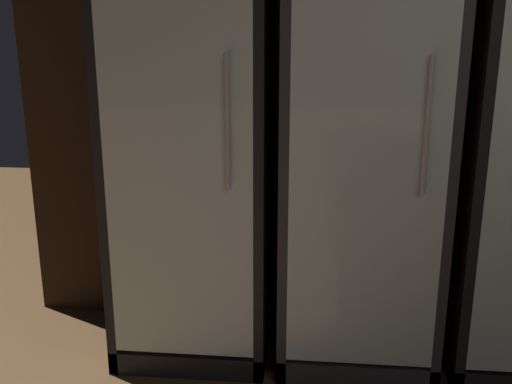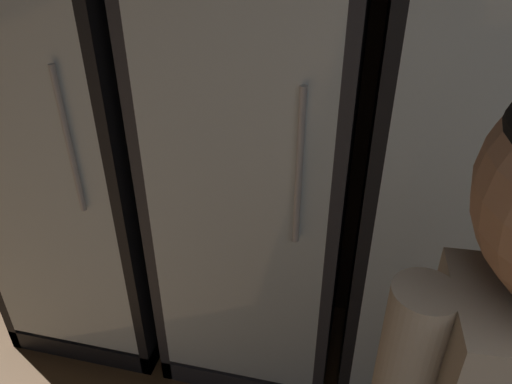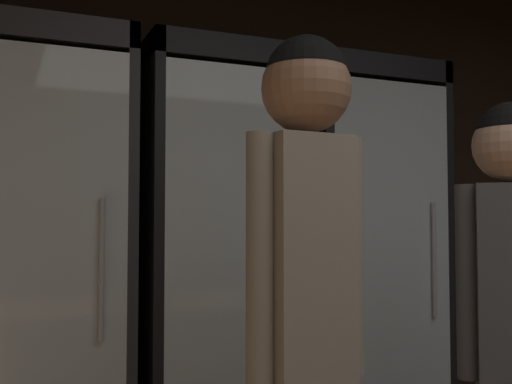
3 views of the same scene
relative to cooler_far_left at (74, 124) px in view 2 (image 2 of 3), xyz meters
The scene contains 3 objects.
cooler_far_left is the anchor object (origin of this frame).
cooler_left 0.72m from the cooler_far_left, ahead, with size 0.66×0.58×1.99m.
cooler_center 1.44m from the cooler_far_left, ahead, with size 0.66×0.58×1.99m.
Camera 2 is at (-1.03, 1.18, 1.82)m, focal length 35.61 mm.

